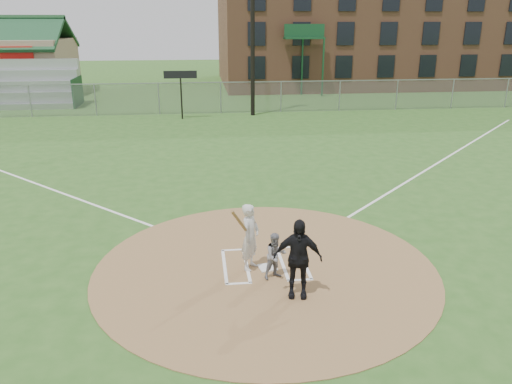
{
  "coord_description": "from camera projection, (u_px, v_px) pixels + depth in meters",
  "views": [
    {
      "loc": [
        -1.51,
        -10.96,
        5.79
      ],
      "look_at": [
        0.0,
        2.0,
        1.3
      ],
      "focal_mm": 35.0,
      "sensor_mm": 36.0,
      "label": 1
    }
  ],
  "objects": [
    {
      "name": "batters_boxes",
      "position": [
        265.0,
        264.0,
        12.47
      ],
      "size": [
        2.08,
        1.88,
        0.01
      ],
      "color": "white",
      "rests_on": "dirt_circle"
    },
    {
      "name": "scoreboard_sign",
      "position": [
        181.0,
        80.0,
        30.26
      ],
      "size": [
        2.0,
        0.1,
        2.93
      ],
      "color": "black",
      "rests_on": "ground"
    },
    {
      "name": "dirt_circle",
      "position": [
        265.0,
        267.0,
        12.34
      ],
      "size": [
        8.4,
        8.4,
        0.02
      ],
      "primitive_type": "cylinder",
      "color": "#977247",
      "rests_on": "ground"
    },
    {
      "name": "light_pole",
      "position": [
        253.0,
        6.0,
        30.13
      ],
      "size": [
        1.2,
        0.3,
        12.22
      ],
      "color": "black",
      "rests_on": "ground"
    },
    {
      "name": "foul_line_third",
      "position": [
        11.0,
        174.0,
        19.81
      ],
      "size": [
        17.04,
        17.04,
        0.01
      ],
      "primitive_type": "cube",
      "rotation": [
        0.0,
        0.0,
        0.79
      ],
      "color": "white",
      "rests_on": "ground"
    },
    {
      "name": "brick_warehouse",
      "position": [
        379.0,
        2.0,
        47.3
      ],
      "size": [
        30.0,
        17.17,
        15.0
      ],
      "color": "#935A3F",
      "rests_on": "ground"
    },
    {
      "name": "foul_line_first",
      "position": [
        442.0,
        161.0,
        21.77
      ],
      "size": [
        17.04,
        17.04,
        0.01
      ],
      "primitive_type": "cube",
      "rotation": [
        0.0,
        0.0,
        -0.79
      ],
      "color": "white",
      "rests_on": "ground"
    },
    {
      "name": "bleachers",
      "position": [
        33.0,
        84.0,
        35.01
      ],
      "size": [
        6.08,
        3.2,
        3.2
      ],
      "color": "#B7BABF",
      "rests_on": "ground"
    },
    {
      "name": "ground",
      "position": [
        265.0,
        268.0,
        12.34
      ],
      "size": [
        140.0,
        140.0,
        0.0
      ],
      "primitive_type": "plane",
      "color": "#2D581E",
      "rests_on": "ground"
    },
    {
      "name": "home_plate",
      "position": [
        267.0,
        267.0,
        12.28
      ],
      "size": [
        0.48,
        0.48,
        0.03
      ],
      "primitive_type": "cube",
      "rotation": [
        0.0,
        0.0,
        0.2
      ],
      "color": "white",
      "rests_on": "dirt_circle"
    },
    {
      "name": "batter_at_plate",
      "position": [
        250.0,
        237.0,
        12.01
      ],
      "size": [
        0.85,
        1.02,
        1.78
      ],
      "color": "silver",
      "rests_on": "dirt_circle"
    },
    {
      "name": "catcher",
      "position": [
        276.0,
        256.0,
        11.65
      ],
      "size": [
        0.67,
        0.6,
        1.13
      ],
      "primitive_type": "imported",
      "rotation": [
        0.0,
        0.0,
        0.37
      ],
      "color": "gray",
      "rests_on": "dirt_circle"
    },
    {
      "name": "outfield_fence",
      "position": [
        221.0,
        98.0,
        32.67
      ],
      "size": [
        56.08,
        0.08,
        2.03
      ],
      "color": "slate",
      "rests_on": "ground"
    },
    {
      "name": "umpire",
      "position": [
        298.0,
        258.0,
        10.78
      ],
      "size": [
        1.12,
        0.64,
        1.81
      ],
      "primitive_type": "imported",
      "rotation": [
        0.0,
        0.0,
        -0.19
      ],
      "color": "black",
      "rests_on": "dirt_circle"
    }
  ]
}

